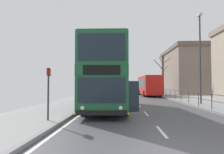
{
  "coord_description": "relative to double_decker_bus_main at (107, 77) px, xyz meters",
  "views": [
    {
      "loc": [
        -1.52,
        -5.25,
        1.77
      ],
      "look_at": [
        -2.2,
        9.48,
        2.35
      ],
      "focal_mm": 32.5,
      "sensor_mm": 36.0,
      "label": 1
    }
  ],
  "objects": [
    {
      "name": "ground",
      "position": [
        1.85,
        -9.96,
        -2.34
      ],
      "size": [
        15.8,
        140.0,
        0.2
      ],
      "color": "#46464B"
    },
    {
      "name": "double_decker_bus_main",
      "position": [
        0.0,
        0.0,
        0.0
      ],
      "size": [
        3.46,
        11.4,
        4.54
      ],
      "color": "#19512D",
      "rests_on": "ground"
    },
    {
      "name": "background_bus_far_lane",
      "position": [
        5.51,
        18.11,
        -0.65
      ],
      "size": [
        2.79,
        10.2,
        3.17
      ],
      "color": "red",
      "rests_on": "ground"
    },
    {
      "name": "pedestrian_railing_far_kerb",
      "position": [
        7.01,
        6.5,
        -1.52
      ],
      "size": [
        0.05,
        34.35,
        1.06
      ],
      "color": "#2D3338",
      "rests_on": "ground"
    },
    {
      "name": "bus_stop_sign_near",
      "position": [
        -2.35,
        -5.94,
        -0.73
      ],
      "size": [
        0.08,
        0.44,
        2.43
      ],
      "color": "#2D2D33",
      "rests_on": "ground"
    },
    {
      "name": "street_lamp_far_side",
      "position": [
        8.04,
        2.97,
        2.37
      ],
      "size": [
        0.28,
        0.6,
        7.99
      ],
      "color": "#38383D",
      "rests_on": "ground"
    },
    {
      "name": "bare_tree_far_00",
      "position": [
        8.14,
        19.67,
        1.41
      ],
      "size": [
        3.07,
        1.96,
        7.02
      ],
      "color": "#4C3D2D",
      "rests_on": "ground"
    },
    {
      "name": "background_building_00",
      "position": [
        16.25,
        26.38,
        2.2
      ],
      "size": [
        11.67,
        15.39,
        9.09
      ],
      "color": "slate",
      "rests_on": "ground"
    }
  ]
}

